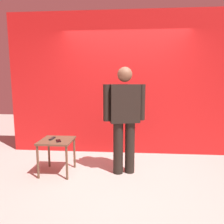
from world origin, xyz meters
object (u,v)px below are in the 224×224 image
at_px(side_table, 57,145).
at_px(tv_remote, 52,138).
at_px(standing_person, 124,115).
at_px(cell_phone, 58,141).

height_order(side_table, tv_remote, tv_remote).
height_order(standing_person, cell_phone, standing_person).
relative_size(standing_person, tv_remote, 10.11).
distance_m(cell_phone, tv_remote, 0.18).
distance_m(standing_person, cell_phone, 1.12).
bearing_deg(side_table, cell_phone, -52.75).
relative_size(standing_person, side_table, 3.06).
distance_m(standing_person, side_table, 1.20).
bearing_deg(side_table, tv_remote, 159.62).
height_order(side_table, cell_phone, cell_phone).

